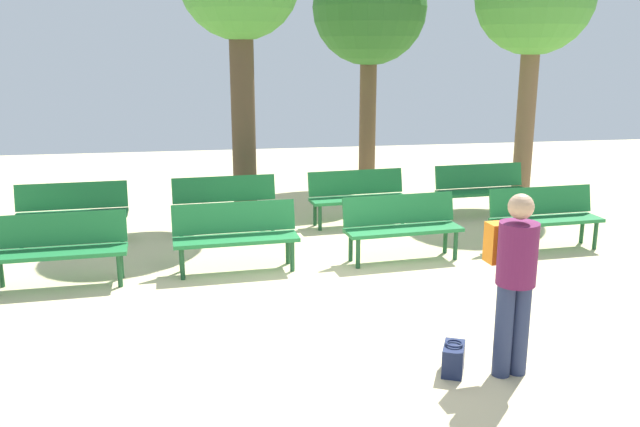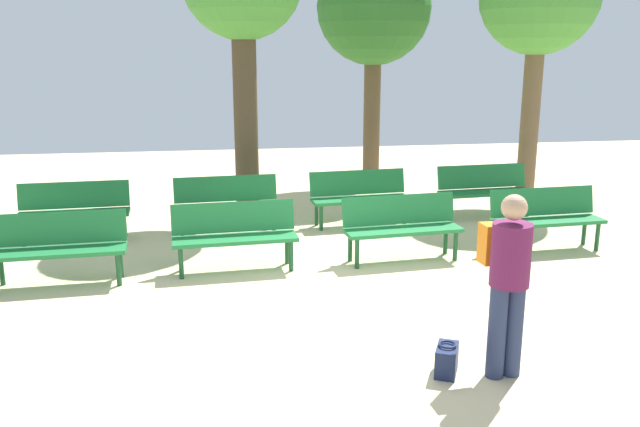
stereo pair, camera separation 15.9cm
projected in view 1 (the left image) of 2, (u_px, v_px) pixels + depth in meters
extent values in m
plane|color=beige|center=(353.00, 307.00, 7.49)|extent=(24.00, 24.00, 0.00)
cube|color=#1E7238|center=(58.00, 253.00, 8.02)|extent=(1.62, 0.53, 0.05)
cube|color=#1E7238|center=(59.00, 229.00, 8.15)|extent=(1.60, 0.22, 0.40)
cylinder|color=#194C28|center=(120.00, 271.00, 8.08)|extent=(0.06, 0.06, 0.40)
cylinder|color=#194C28|center=(1.00, 271.00, 8.07)|extent=(0.06, 0.06, 0.40)
cylinder|color=#194C28|center=(121.00, 263.00, 8.38)|extent=(0.06, 0.06, 0.40)
cube|color=#1E7238|center=(236.00, 240.00, 8.58)|extent=(1.62, 0.54, 0.05)
cube|color=#1E7238|center=(234.00, 217.00, 8.71)|extent=(1.60, 0.22, 0.40)
cylinder|color=#194C28|center=(182.00, 264.00, 8.33)|extent=(0.06, 0.06, 0.40)
cylinder|color=#194C28|center=(292.00, 256.00, 8.64)|extent=(0.06, 0.06, 0.40)
cylinder|color=#194C28|center=(181.00, 257.00, 8.63)|extent=(0.06, 0.06, 0.40)
cylinder|color=#194C28|center=(288.00, 249.00, 8.94)|extent=(0.06, 0.06, 0.40)
cube|color=#1E7238|center=(404.00, 230.00, 9.02)|extent=(1.63, 0.58, 0.05)
cube|color=#1E7238|center=(399.00, 209.00, 9.15)|extent=(1.60, 0.27, 0.40)
cylinder|color=#194C28|center=(358.00, 254.00, 8.75)|extent=(0.06, 0.06, 0.40)
cylinder|color=#194C28|center=(455.00, 245.00, 9.11)|extent=(0.06, 0.06, 0.40)
cylinder|color=#194C28|center=(351.00, 247.00, 9.05)|extent=(0.06, 0.06, 0.40)
cylinder|color=#194C28|center=(445.00, 239.00, 9.41)|extent=(0.06, 0.06, 0.40)
cube|color=#1E7238|center=(547.00, 220.00, 9.52)|extent=(1.62, 0.53, 0.05)
cube|color=#1E7238|center=(541.00, 201.00, 9.65)|extent=(1.60, 0.22, 0.40)
cylinder|color=#194C28|center=(507.00, 242.00, 9.27)|extent=(0.06, 0.06, 0.40)
cylinder|color=#194C28|center=(595.00, 236.00, 9.58)|extent=(0.06, 0.06, 0.40)
cylinder|color=#194C28|center=(496.00, 236.00, 9.57)|extent=(0.06, 0.06, 0.40)
cylinder|color=#194C28|center=(582.00, 230.00, 9.88)|extent=(0.06, 0.06, 0.40)
cube|color=#1E7238|center=(72.00, 215.00, 9.82)|extent=(1.62, 0.52, 0.05)
cube|color=#1E7238|center=(72.00, 196.00, 9.95)|extent=(1.60, 0.20, 0.40)
cylinder|color=#194C28|center=(20.00, 236.00, 9.58)|extent=(0.06, 0.06, 0.40)
cylinder|color=#194C28|center=(121.00, 230.00, 9.87)|extent=(0.06, 0.06, 0.40)
cylinder|color=#194C28|center=(25.00, 230.00, 9.88)|extent=(0.06, 0.06, 0.40)
cylinder|color=#194C28|center=(123.00, 224.00, 10.18)|extent=(0.06, 0.06, 0.40)
cube|color=#1E7238|center=(226.00, 207.00, 10.31)|extent=(1.62, 0.54, 0.05)
cube|color=#1E7238|center=(224.00, 189.00, 10.43)|extent=(1.60, 0.22, 0.40)
cylinder|color=#194C28|center=(181.00, 227.00, 10.05)|extent=(0.06, 0.06, 0.40)
cylinder|color=#194C28|center=(273.00, 221.00, 10.37)|extent=(0.06, 0.06, 0.40)
cylinder|color=#194C28|center=(180.00, 221.00, 10.35)|extent=(0.06, 0.06, 0.40)
cylinder|color=#194C28|center=(269.00, 216.00, 10.67)|extent=(0.06, 0.06, 0.40)
cube|color=#1E7238|center=(359.00, 199.00, 10.82)|extent=(1.63, 0.57, 0.05)
cube|color=#1E7238|center=(356.00, 182.00, 10.95)|extent=(1.60, 0.26, 0.40)
cylinder|color=#194C28|center=(320.00, 218.00, 10.55)|extent=(0.06, 0.06, 0.40)
cylinder|color=#194C28|center=(403.00, 213.00, 10.90)|extent=(0.06, 0.06, 0.40)
cylinder|color=#194C28|center=(315.00, 213.00, 10.85)|extent=(0.06, 0.06, 0.40)
cylinder|color=#194C28|center=(396.00, 208.00, 11.20)|extent=(0.06, 0.06, 0.40)
cube|color=#1E7238|center=(483.00, 192.00, 11.36)|extent=(1.63, 0.55, 0.05)
cube|color=#1E7238|center=(479.00, 176.00, 11.49)|extent=(1.60, 0.23, 0.40)
cylinder|color=#194C28|center=(449.00, 209.00, 11.11)|extent=(0.06, 0.06, 0.40)
cylinder|color=#194C28|center=(524.00, 205.00, 11.43)|extent=(0.06, 0.06, 0.40)
cylinder|color=#194C28|center=(441.00, 205.00, 11.41)|extent=(0.06, 0.06, 0.40)
cylinder|color=#194C28|center=(515.00, 201.00, 11.73)|extent=(0.06, 0.06, 0.40)
cylinder|color=brown|center=(368.00, 114.00, 13.94)|extent=(0.35, 0.35, 2.91)
sphere|color=#2D6628|center=(370.00, 7.00, 13.41)|extent=(2.31, 2.31, 2.31)
cylinder|color=#4C3A28|center=(243.00, 118.00, 11.33)|extent=(0.41, 0.41, 3.32)
cylinder|color=brown|center=(526.00, 116.00, 12.63)|extent=(0.35, 0.35, 3.10)
cylinder|color=navy|center=(520.00, 329.00, 5.89)|extent=(0.16, 0.16, 0.85)
cylinder|color=navy|center=(504.00, 331.00, 5.85)|extent=(0.16, 0.16, 0.85)
cylinder|color=#601947|center=(517.00, 254.00, 5.70)|extent=(0.37, 0.37, 0.55)
sphere|color=tan|center=(521.00, 207.00, 5.60)|extent=(0.22, 0.22, 0.22)
cube|color=orange|center=(502.00, 242.00, 5.94)|extent=(0.29, 0.20, 0.36)
cube|color=#192347|center=(453.00, 359.00, 5.97)|extent=(0.30, 0.37, 0.26)
torus|color=#192347|center=(454.00, 343.00, 5.93)|extent=(0.16, 0.16, 0.02)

